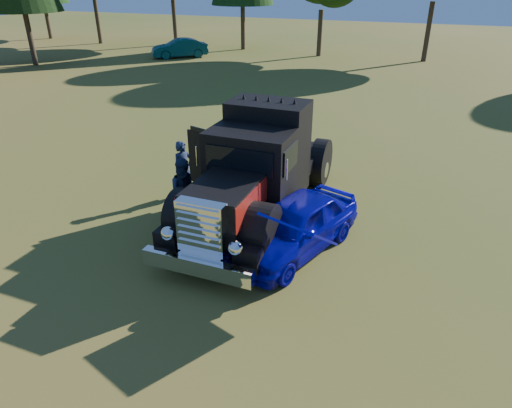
% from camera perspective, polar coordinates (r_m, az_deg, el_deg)
% --- Properties ---
extents(ground, '(120.00, 120.00, 0.00)m').
position_cam_1_polar(ground, '(11.13, -11.15, -6.10)').
color(ground, '#385619').
rests_on(ground, ground).
extents(diamond_t_truck, '(3.34, 7.16, 3.00)m').
position_cam_1_polar(diamond_t_truck, '(11.88, 0.00, 3.66)').
color(diamond_t_truck, black).
rests_on(diamond_t_truck, ground).
extents(hotrod_coupe, '(2.69, 4.34, 1.89)m').
position_cam_1_polar(hotrod_coupe, '(10.77, 4.84, -2.70)').
color(hotrod_coupe, '#0715A7').
rests_on(hotrod_coupe, ground).
extents(spectator_near, '(0.64, 0.74, 1.71)m').
position_cam_1_polar(spectator_near, '(13.47, -9.04, 4.26)').
color(spectator_near, '#1C2B42').
rests_on(spectator_near, ground).
extents(spectator_far, '(1.12, 1.09, 1.81)m').
position_cam_1_polar(spectator_far, '(11.93, -8.76, 1.47)').
color(spectator_far, '#1C2241').
rests_on(spectator_far, ground).
extents(distant_teal_car, '(4.20, 3.91, 1.40)m').
position_cam_1_polar(distant_teal_car, '(38.10, -9.52, 18.66)').
color(distant_teal_car, '#092736').
rests_on(distant_teal_car, ground).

